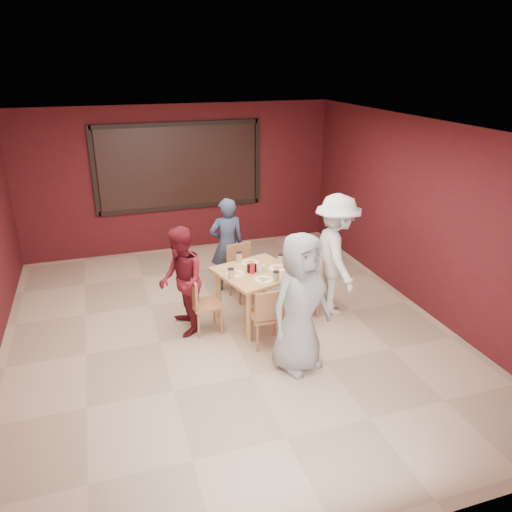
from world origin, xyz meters
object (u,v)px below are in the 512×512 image
object	(u,v)px
diner_back	(227,245)
diner_right	(336,255)
chair_right	(308,281)
diner_left	(181,282)
dining_table	(257,278)
chair_front	(268,314)
chair_back	(242,268)
diner_front	(300,303)
chair_left	(201,301)

from	to	relation	value
diner_back	diner_right	world-z (taller)	diner_right
chair_right	diner_back	size ratio (longest dim) A/B	0.60
diner_left	diner_right	xyz separation A→B (m)	(2.26, -0.10, 0.14)
dining_table	chair_front	xyz separation A→B (m)	(-0.07, -0.70, -0.21)
chair_back	chair_right	bearing A→B (deg)	-47.66
chair_front	diner_front	xyz separation A→B (m)	(0.21, -0.55, 0.39)
chair_left	diner_right	xyz separation A→B (m)	(2.02, 0.00, 0.43)
chair_front	diner_right	world-z (taller)	diner_right
chair_back	diner_right	distance (m)	1.53
diner_left	diner_back	bearing A→B (deg)	140.87
diner_back	chair_right	bearing A→B (deg)	127.87
diner_front	diner_left	xyz separation A→B (m)	(-1.20, 1.29, -0.12)
diner_back	diner_right	distance (m)	1.82
chair_left	diner_right	size ratio (longest dim) A/B	0.46
chair_front	chair_left	bearing A→B (deg)	139.34
chair_front	diner_left	world-z (taller)	diner_left
diner_left	dining_table	bearing A→B (deg)	87.85
dining_table	chair_back	xyz separation A→B (m)	(0.04, 0.85, -0.20)
diner_right	chair_left	bearing A→B (deg)	98.43
dining_table	diner_left	bearing A→B (deg)	177.49
chair_back	chair_right	distance (m)	1.14
chair_left	diner_front	world-z (taller)	diner_front
chair_front	diner_front	world-z (taller)	diner_front
diner_front	diner_left	world-z (taller)	diner_front
chair_front	chair_back	world-z (taller)	chair_back
chair_front	chair_right	size ratio (longest dim) A/B	0.92
dining_table	chair_left	size ratio (longest dim) A/B	1.48
diner_front	diner_right	xyz separation A→B (m)	(1.07, 1.19, 0.03)
chair_back	chair_right	xyz separation A→B (m)	(0.77, -0.84, 0.04)
dining_table	diner_front	distance (m)	1.27
chair_front	diner_right	xyz separation A→B (m)	(1.27, 0.65, 0.42)
diner_back	diner_right	xyz separation A→B (m)	(1.32, -1.25, 0.13)
chair_front	diner_right	bearing A→B (deg)	26.86
chair_back	diner_left	distance (m)	1.39
diner_left	diner_front	bearing A→B (deg)	43.24
diner_front	diner_right	world-z (taller)	diner_right
chair_back	chair_left	size ratio (longest dim) A/B	1.03
chair_front	diner_front	distance (m)	0.70
chair_front	diner_left	size ratio (longest dim) A/B	0.56
diner_front	chair_left	bearing A→B (deg)	108.35
dining_table	chair_left	world-z (taller)	dining_table
diner_back	diner_left	world-z (taller)	diner_back
chair_left	diner_back	xyz separation A→B (m)	(0.71, 1.25, 0.30)
diner_back	chair_back	bearing A→B (deg)	113.48
chair_left	diner_front	size ratio (longest dim) A/B	0.48
chair_front	diner_left	distance (m)	1.27
diner_right	dining_table	bearing A→B (deg)	95.85
chair_left	diner_back	distance (m)	1.47
diner_back	diner_right	size ratio (longest dim) A/B	0.86
chair_right	diner_back	distance (m)	1.52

